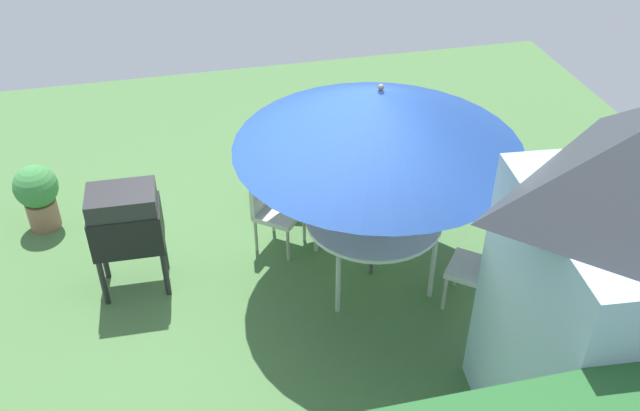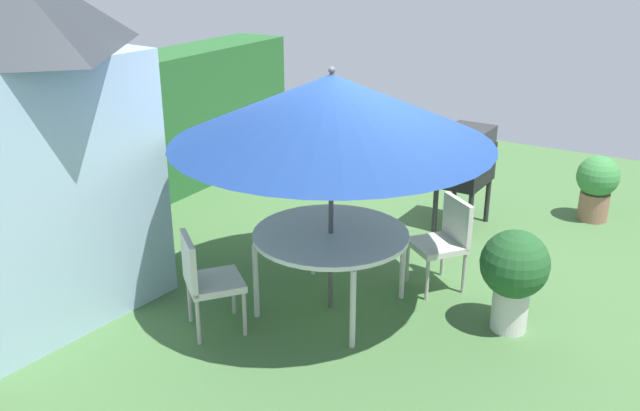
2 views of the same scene
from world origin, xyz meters
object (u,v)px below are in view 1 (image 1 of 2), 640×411
at_px(bbq_grill, 126,221).
at_px(chair_near_shed, 273,206).
at_px(patio_table, 373,220).
at_px(patio_umbrella, 379,119).
at_px(potted_plant_by_grill, 38,194).
at_px(chair_far_side, 482,266).
at_px(potted_plant_by_shed, 299,160).

xyz_separation_m(bbq_grill, chair_near_shed, (-1.53, -0.37, -0.33)).
bearing_deg(bbq_grill, chair_near_shed, -166.39).
height_order(patio_table, patio_umbrella, patio_umbrella).
height_order(patio_table, bbq_grill, bbq_grill).
bearing_deg(potted_plant_by_grill, chair_near_shed, 159.98).
xyz_separation_m(bbq_grill, chair_far_side, (-3.37, 1.09, -0.33)).
bearing_deg(chair_far_side, chair_near_shed, -38.47).
relative_size(patio_table, bbq_grill, 1.17).
distance_m(patio_table, chair_far_side, 1.18).
distance_m(patio_table, potted_plant_by_grill, 3.88).
distance_m(patio_table, chair_near_shed, 1.20).
bearing_deg(patio_table, potted_plant_by_grill, -25.51).
relative_size(bbq_grill, potted_plant_by_grill, 1.49).
height_order(bbq_grill, potted_plant_by_shed, bbq_grill).
bearing_deg(chair_near_shed, bbq_grill, 13.61).
xyz_separation_m(bbq_grill, potted_plant_by_grill, (1.04, -1.31, -0.39)).
bearing_deg(potted_plant_by_shed, bbq_grill, 30.50).
xyz_separation_m(chair_far_side, potted_plant_by_grill, (4.40, -2.39, -0.06)).
relative_size(bbq_grill, chair_far_side, 1.33).
relative_size(patio_table, chair_near_shed, 1.57).
bearing_deg(chair_near_shed, chair_far_side, 141.53).
bearing_deg(chair_near_shed, potted_plant_by_grill, -20.02).
relative_size(chair_near_shed, potted_plant_by_shed, 0.97).
xyz_separation_m(patio_table, potted_plant_by_shed, (0.47, -1.54, -0.14)).
relative_size(patio_umbrella, bbq_grill, 2.32).
distance_m(chair_far_side, potted_plant_by_shed, 2.65).
distance_m(patio_umbrella, potted_plant_by_shed, 2.08).
xyz_separation_m(patio_umbrella, chair_far_side, (-0.91, 0.73, -1.36)).
xyz_separation_m(chair_far_side, potted_plant_by_shed, (1.37, -2.26, 0.05)).
bearing_deg(chair_far_side, patio_table, -38.71).
height_order(chair_far_side, potted_plant_by_grill, chair_far_side).
relative_size(patio_table, chair_far_side, 1.57).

